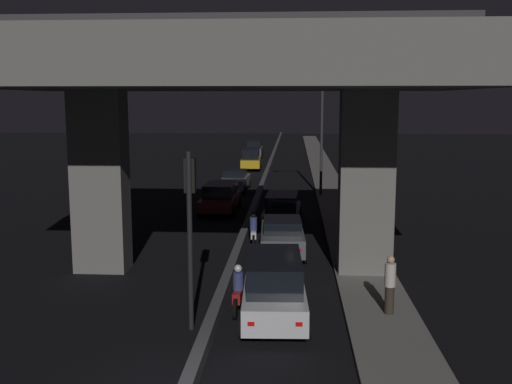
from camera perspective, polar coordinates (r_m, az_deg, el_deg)
median_divider at (r=47.53m, az=0.82°, el=1.32°), size 0.32×126.00×0.40m
sidewalk_right at (r=40.65m, az=7.32°, el=-0.23°), size 2.19×126.00×0.13m
elevated_overpass at (r=21.81m, az=-2.44°, el=11.13°), size 17.49×11.02×9.43m
traffic_light_left_of_median at (r=16.61m, az=-6.30°, el=-1.63°), size 0.30×0.49×5.04m
street_lamp at (r=39.44m, az=5.82°, el=6.40°), size 2.35×0.32×8.07m
car_white_lead at (r=17.80m, az=1.75°, el=-9.01°), size 2.07×4.46×1.88m
car_grey_second at (r=24.93m, az=2.51°, el=-4.21°), size 2.02×4.21×1.57m
car_grey_third at (r=30.64m, az=2.49°, el=-1.63°), size 2.07×4.68×1.65m
car_dark_red_lead_oncoming at (r=34.33m, az=-3.42°, el=-0.48°), size 2.14×4.74×1.67m
car_silver_second_oncoming at (r=42.29m, az=-2.00°, el=1.12°), size 1.99×4.49×1.48m
car_taxi_yellow_third_oncoming at (r=54.94m, az=-0.48°, el=3.21°), size 1.96×4.57×1.95m
car_grey_fourth_oncoming at (r=66.90m, az=-0.14°, el=4.18°), size 1.85×4.68×1.83m
motorcycle_red_filtering_near at (r=18.50m, az=-1.72°, el=-9.49°), size 0.33×1.98×1.47m
motorcycle_white_filtering_mid at (r=26.57m, az=-0.25°, el=-3.75°), size 0.34×1.77×1.50m
pedestrian_on_sidewalk at (r=18.28m, az=12.63°, el=-8.59°), size 0.33×0.33×1.77m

